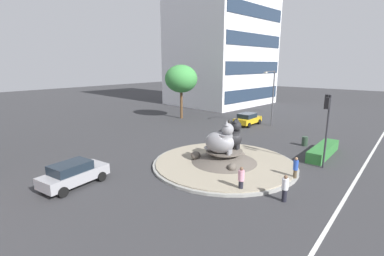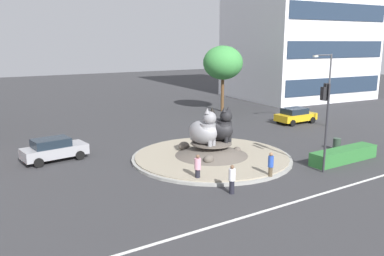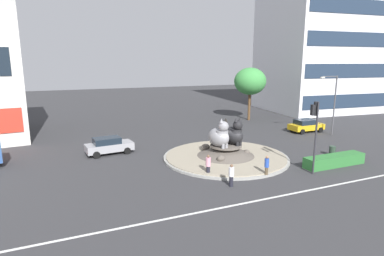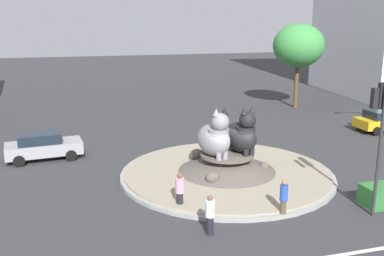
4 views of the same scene
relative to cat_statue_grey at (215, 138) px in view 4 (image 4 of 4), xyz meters
The scene contains 11 objects.
ground_plane 2.27m from the cat_statue_grey, 12.35° to the left, with size 160.00×160.00×0.00m, color #333335.
roundabout_island 1.89m from the cat_statue_grey, 13.08° to the left, with size 11.13×11.13×1.19m.
cat_statue_grey is the anchor object (origin of this frame).
cat_statue_black 1.55m from the cat_statue_grey, ahead, with size 1.87×2.78×2.50m.
traffic_light_mast 7.93m from the cat_statue_grey, 50.55° to the right, with size 0.78×0.47×5.57m.
broadleaf_tree_behind_island 20.62m from the cat_statue_grey, 49.69° to the left, with size 4.59×4.59×7.65m.
pedestrian_pink_shirt 4.40m from the cat_statue_grey, 129.37° to the right, with size 0.39×0.39×1.65m.
pedestrian_blue_shirt 5.49m from the cat_statue_grey, 76.72° to the right, with size 0.33×0.33×1.65m.
pedestrian_white_shirt 6.30m from the cat_statue_grey, 110.24° to the right, with size 0.37×0.37×1.61m.
sedan_on_far_lane 10.41m from the cat_statue_grey, 147.09° to the left, with size 4.44×2.37×1.59m.
parked_car_right 16.20m from the cat_statue_grey, 21.07° to the left, with size 4.24×2.15×1.56m.
Camera 4 is at (-7.60, -20.26, 7.97)m, focal length 40.59 mm.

